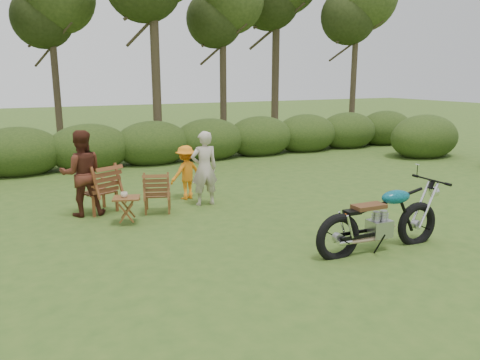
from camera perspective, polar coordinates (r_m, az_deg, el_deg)
name	(u,v)px	position (r m, az deg, el deg)	size (l,w,h in m)	color
ground	(310,255)	(7.71, 8.57, -9.03)	(80.00, 80.00, 0.00)	#32521B
tree_line	(157,45)	(16.29, -10.07, 15.94)	(22.52, 11.62, 8.14)	#3D3021
motorcycle	(378,250)	(8.17, 16.43, -8.13)	(2.29, 0.87, 1.31)	#0C91A8
lawn_chair_right	(158,212)	(10.08, -9.94, -3.83)	(0.61, 0.61, 0.88)	#5A2E16
lawn_chair_left	(100,212)	(10.35, -16.74, -3.74)	(0.71, 0.71, 1.03)	brown
side_table	(127,211)	(9.33, -13.61, -3.64)	(0.52, 0.44, 0.54)	#5D3217
cup	(124,195)	(9.24, -13.94, -1.75)	(0.13, 0.13, 0.10)	beige
adult_a	(205,205)	(10.49, -4.30, -3.02)	(0.60, 0.40, 1.65)	#BFAF9D
adult_b	(85,215)	(10.23, -18.39, -4.06)	(0.86, 0.67, 1.76)	#4D2216
child	(187,199)	(11.04, -6.52, -2.26)	(0.81, 0.47, 1.26)	orange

